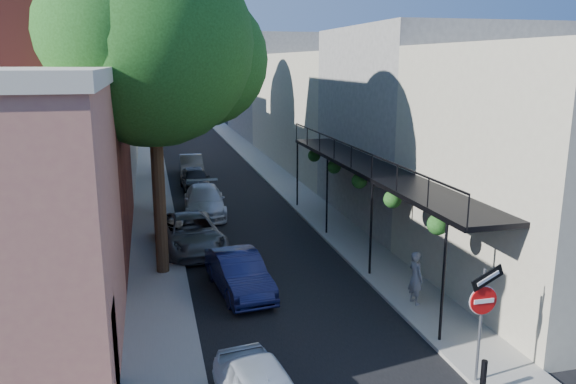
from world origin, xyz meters
TOP-DOWN VIEW (x-y plane):
  - road_surface at (0.00, 30.00)m, footprint 6.00×64.00m
  - sidewalk_left at (-4.00, 30.00)m, footprint 2.00×64.00m
  - sidewalk_right at (4.00, 30.00)m, footprint 2.00×64.00m
  - buildings_left at (-9.30, 28.76)m, footprint 10.10×59.10m
  - buildings_right at (8.99, 29.49)m, footprint 9.80×55.00m
  - sign_post at (3.16, 0.97)m, footprint 0.89×0.17m
  - bollard at (3.00, 0.50)m, footprint 0.14×0.14m
  - oak_near at (-3.37, 10.26)m, footprint 7.48×6.80m
  - oak_mid at (-3.42, 18.23)m, footprint 6.60×6.00m
  - oak_far at (-3.35, 27.27)m, footprint 7.70×7.00m
  - parked_car_b at (-1.40, 7.75)m, footprint 1.90×4.19m
  - parked_car_c at (-2.60, 12.55)m, footprint 2.81×5.18m
  - parked_car_d at (-1.53, 17.74)m, footprint 2.21×4.91m
  - parked_car_e at (-1.53, 23.37)m, footprint 1.68×4.04m
  - parked_car_f at (-1.40, 27.76)m, footprint 1.57×4.21m
  - pedestrian at (3.71, 5.33)m, footprint 0.49×0.66m

SIDE VIEW (x-z plane):
  - road_surface at x=0.00m, z-range 0.00..0.01m
  - sidewalk_left at x=-4.00m, z-range 0.00..0.12m
  - sidewalk_right at x=4.00m, z-range 0.00..0.12m
  - bollard at x=3.00m, z-range 0.12..0.92m
  - parked_car_b at x=-1.40m, z-range 0.00..1.33m
  - parked_car_e at x=-1.53m, z-range 0.00..1.37m
  - parked_car_f at x=-1.40m, z-range 0.00..1.37m
  - parked_car_c at x=-2.60m, z-range 0.00..1.38m
  - parked_car_d at x=-1.53m, z-range 0.00..1.40m
  - pedestrian at x=3.71m, z-range 0.12..1.80m
  - sign_post at x=3.16m, z-range 0.54..3.53m
  - buildings_right at x=8.99m, z-range -0.58..9.42m
  - buildings_left at x=-9.30m, z-range -1.06..10.94m
  - oak_mid at x=-3.42m, z-range 1.96..12.16m
  - oak_near at x=-3.37m, z-range 2.17..13.59m
  - oak_far at x=-3.35m, z-range 2.31..14.21m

